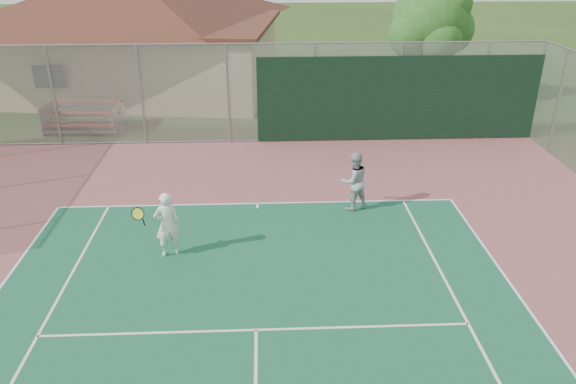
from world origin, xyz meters
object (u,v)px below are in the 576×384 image
object	(u,v)px
player_grey_back	(354,182)
clubhouse	(131,26)
player_white_front	(167,225)
bleachers	(84,116)
tree	(432,23)

from	to	relation	value
player_grey_back	clubhouse	bearing A→B (deg)	-79.17
clubhouse	player_grey_back	xyz separation A→B (m)	(8.38, -13.12, -2.15)
clubhouse	player_white_front	size ratio (longest dim) A/B	9.18
bleachers	tree	distance (m)	14.47
clubhouse	player_white_front	xyz separation A→B (m)	(3.71, -15.33, -2.16)
player_grey_back	player_white_front	bearing A→B (deg)	3.60
bleachers	clubhouse	bearing A→B (deg)	84.92
bleachers	player_white_front	bearing A→B (deg)	-61.01
bleachers	player_grey_back	xyz separation A→B (m)	(9.23, -7.17, 0.28)
tree	clubhouse	bearing A→B (deg)	166.70
clubhouse	bleachers	size ratio (longest dim) A/B	5.21
player_white_front	clubhouse	bearing A→B (deg)	-96.32
bleachers	player_white_front	xyz separation A→B (m)	(4.56, -9.38, 0.26)
tree	player_grey_back	distance (m)	11.38
clubhouse	bleachers	bearing A→B (deg)	-90.47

